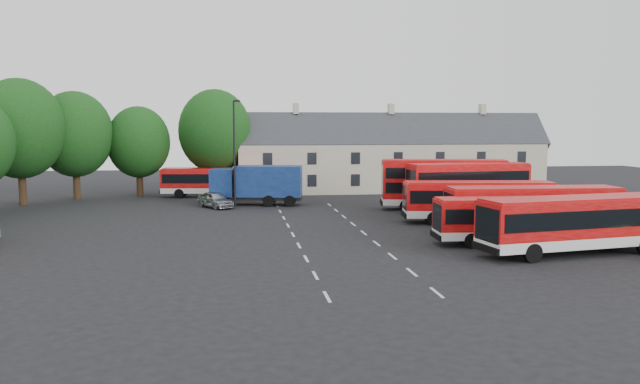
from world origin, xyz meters
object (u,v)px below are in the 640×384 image
(silver_car, at_px, (216,200))
(bus_dd_south, at_px, (468,185))
(lamppost, at_px, (235,151))
(bus_row_a, at_px, (577,220))
(box_truck, at_px, (258,183))

(silver_car, bearing_deg, bus_dd_south, -48.11)
(lamppost, bearing_deg, bus_row_a, -50.90)
(silver_car, bearing_deg, lamppost, -29.88)
(lamppost, bearing_deg, box_truck, 33.95)
(silver_car, xyz_separation_m, lamppost, (1.79, 0.02, 4.50))
(bus_row_a, xyz_separation_m, silver_car, (-21.47, 24.19, -1.27))
(box_truck, height_order, silver_car, box_truck)
(bus_row_a, height_order, bus_dd_south, bus_dd_south)
(bus_dd_south, distance_m, box_truck, 19.47)
(bus_row_a, height_order, silver_car, bus_row_a)
(bus_row_a, relative_size, silver_car, 2.75)
(silver_car, distance_m, lamppost, 4.84)
(bus_dd_south, distance_m, silver_car, 22.69)
(box_truck, bearing_deg, bus_row_a, -45.67)
(bus_row_a, bearing_deg, bus_dd_south, 80.59)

